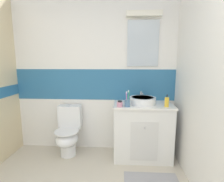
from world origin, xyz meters
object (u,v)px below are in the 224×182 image
(sink_basin, at_px, (143,100))
(soap_dispenser, at_px, (167,102))
(toothbrush_cup, at_px, (127,103))
(toilet, at_px, (68,132))
(hair_gel_jar, at_px, (120,104))

(sink_basin, relative_size, soap_dispenser, 2.48)
(toothbrush_cup, bearing_deg, toilet, 168.25)
(sink_basin, distance_m, soap_dispenser, 0.35)
(hair_gel_jar, bearing_deg, soap_dispenser, 2.34)
(soap_dispenser, height_order, hair_gel_jar, soap_dispenser)
(sink_basin, bearing_deg, toothbrush_cup, -141.22)
(soap_dispenser, bearing_deg, sink_basin, 153.33)
(toilet, bearing_deg, toothbrush_cup, -11.75)
(sink_basin, relative_size, hair_gel_jar, 5.12)
(toothbrush_cup, relative_size, soap_dispenser, 1.33)
(toothbrush_cup, xyz_separation_m, soap_dispenser, (0.55, 0.03, 0.01))
(soap_dispenser, relative_size, hair_gel_jar, 2.06)
(soap_dispenser, bearing_deg, toothbrush_cup, -177.19)
(toilet, bearing_deg, soap_dispenser, -6.42)
(toothbrush_cup, distance_m, soap_dispenser, 0.55)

